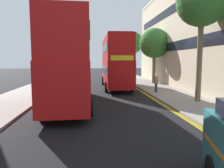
% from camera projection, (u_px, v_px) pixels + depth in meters
% --- Properties ---
extents(sidewalk_right, '(4.00, 80.00, 0.14)m').
position_uv_depth(sidewalk_right, '(181.00, 98.00, 16.89)').
color(sidewalk_right, gray).
rests_on(sidewalk_right, ground).
extents(sidewalk_left, '(4.00, 80.00, 0.14)m').
position_uv_depth(sidewalk_left, '(13.00, 101.00, 15.74)').
color(sidewalk_left, gray).
rests_on(sidewalk_left, ground).
extents(kerb_line_outer, '(0.10, 56.00, 0.01)m').
position_uv_depth(kerb_line_outer, '(164.00, 104.00, 14.73)').
color(kerb_line_outer, yellow).
rests_on(kerb_line_outer, ground).
extents(kerb_line_inner, '(0.10, 56.00, 0.01)m').
position_uv_depth(kerb_line_inner, '(161.00, 104.00, 14.72)').
color(kerb_line_inner, yellow).
rests_on(kerb_line_inner, ground).
extents(double_decker_bus_away, '(3.11, 10.89, 5.64)m').
position_uv_depth(double_decker_bus_away, '(70.00, 61.00, 14.25)').
color(double_decker_bus_away, red).
rests_on(double_decker_bus_away, ground).
extents(double_decker_bus_oncoming, '(2.80, 10.81, 5.64)m').
position_uv_depth(double_decker_bus_oncoming, '(115.00, 61.00, 23.54)').
color(double_decker_bus_oncoming, '#B20F0F').
rests_on(double_decker_bus_oncoming, ground).
extents(pedestrian_far, '(0.34, 0.22, 1.62)m').
position_uv_depth(pedestrian_far, '(156.00, 83.00, 19.41)').
color(pedestrian_far, '#2D2D38').
rests_on(pedestrian_far, sidewalk_right).
extents(street_tree_mid, '(3.47, 3.47, 7.53)m').
position_uv_depth(street_tree_mid, '(132.00, 43.00, 33.40)').
color(street_tree_mid, '#6B6047').
rests_on(street_tree_mid, sidewalk_right).
extents(street_tree_far, '(3.82, 3.82, 7.07)m').
position_uv_depth(street_tree_far, '(154.00, 43.00, 26.96)').
color(street_tree_far, '#6B6047').
rests_on(street_tree_far, sidewalk_right).
extents(street_tree_distant, '(3.55, 3.55, 8.82)m').
position_uv_depth(street_tree_distant, '(202.00, 2.00, 14.53)').
color(street_tree_distant, '#6B6047').
rests_on(street_tree_distant, sidewalk_right).
extents(townhouse_terrace_right, '(10.08, 28.00, 12.29)m').
position_uv_depth(townhouse_terrace_right, '(209.00, 35.00, 25.44)').
color(townhouse_terrace_right, beige).
rests_on(townhouse_terrace_right, ground).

